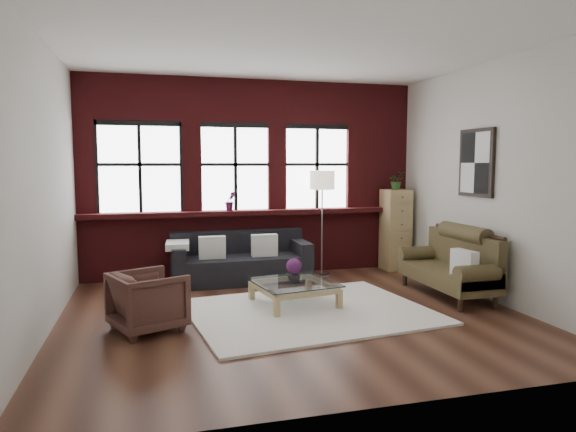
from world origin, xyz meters
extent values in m
plane|color=#3F2217|center=(0.00, 0.00, 0.00)|extent=(5.50, 5.50, 0.00)
plane|color=white|center=(0.00, 0.00, 3.20)|extent=(5.50, 5.50, 0.00)
plane|color=beige|center=(0.00, 2.50, 1.60)|extent=(5.50, 0.00, 5.50)
plane|color=beige|center=(0.00, -2.50, 1.60)|extent=(5.50, 0.00, 5.50)
plane|color=beige|center=(-2.75, 0.00, 1.60)|extent=(0.00, 5.00, 5.00)
plane|color=beige|center=(2.75, 0.00, 1.60)|extent=(0.00, 5.00, 5.00)
cube|color=maroon|center=(0.00, 2.35, 1.04)|extent=(5.50, 0.30, 0.08)
cube|color=white|center=(0.21, 0.01, 0.02)|extent=(3.11, 2.58, 0.03)
cube|color=silver|center=(-0.77, 1.80, 0.58)|extent=(0.41, 0.16, 0.34)
cube|color=silver|center=(0.04, 1.80, 0.58)|extent=(0.40, 0.15, 0.34)
cube|color=silver|center=(2.22, -0.24, 0.57)|extent=(0.19, 0.40, 0.34)
imported|color=#432821|center=(-1.71, -0.17, 0.33)|extent=(0.95, 0.94, 0.66)
imported|color=#B2B2B2|center=(0.12, 0.36, 0.40)|extent=(0.18, 0.18, 0.17)
sphere|color=#5B1F59|center=(0.12, 0.36, 0.52)|extent=(0.20, 0.20, 0.20)
cube|color=tan|center=(2.45, 2.14, 0.70)|extent=(0.43, 0.43, 1.39)
imported|color=#2D5923|center=(2.45, 2.14, 1.55)|extent=(0.29, 0.25, 0.32)
imported|color=#5B1F59|center=(-0.41, 2.32, 1.24)|extent=(0.21, 0.19, 0.32)
camera|label=1|loc=(-1.64, -5.91, 1.84)|focal=32.00mm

